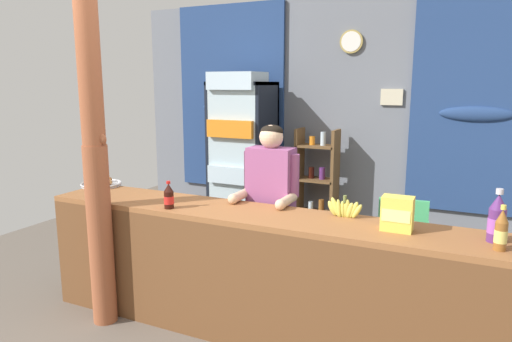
# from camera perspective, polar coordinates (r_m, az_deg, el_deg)

# --- Properties ---
(ground_plane) EXTENTS (7.40, 7.40, 0.00)m
(ground_plane) POSITION_cam_1_polar(r_m,az_deg,el_deg) (4.35, 2.96, -14.39)
(ground_plane) COLOR #665B51
(back_wall_curtained) EXTENTS (5.30, 0.22, 2.82)m
(back_wall_curtained) POSITION_cam_1_polar(r_m,az_deg,el_deg) (5.62, 9.98, 6.50)
(back_wall_curtained) COLOR slate
(back_wall_curtained) RESTS_ON ground
(stall_counter) EXTENTS (3.36, 0.54, 0.93)m
(stall_counter) POSITION_cam_1_polar(r_m,az_deg,el_deg) (3.37, -1.42, -11.44)
(stall_counter) COLOR #935B33
(stall_counter) RESTS_ON ground
(timber_post) EXTENTS (0.20, 0.18, 2.80)m
(timber_post) POSITION_cam_1_polar(r_m,az_deg,el_deg) (3.62, -19.25, 2.10)
(timber_post) COLOR #995133
(timber_post) RESTS_ON ground
(drink_fridge) EXTENTS (0.70, 0.65, 1.98)m
(drink_fridge) POSITION_cam_1_polar(r_m,az_deg,el_deg) (5.57, -1.78, 2.83)
(drink_fridge) COLOR black
(drink_fridge) RESTS_ON ground
(bottle_shelf_rack) EXTENTS (0.48, 0.28, 1.33)m
(bottle_shelf_rack) POSITION_cam_1_polar(r_m,az_deg,el_deg) (5.49, 7.48, -1.48)
(bottle_shelf_rack) COLOR brown
(bottle_shelf_rack) RESTS_ON ground
(plastic_lawn_chair) EXTENTS (0.48, 0.48, 0.86)m
(plastic_lawn_chair) POSITION_cam_1_polar(r_m,az_deg,el_deg) (4.43, 17.61, -7.59)
(plastic_lawn_chair) COLOR #4CC675
(plastic_lawn_chair) RESTS_ON ground
(shopkeeper) EXTENTS (0.47, 0.42, 1.53)m
(shopkeeper) POSITION_cam_1_polar(r_m,az_deg,el_deg) (3.72, 1.80, -3.11)
(shopkeeper) COLOR #28282D
(shopkeeper) RESTS_ON ground
(soda_bottle_grape_soda) EXTENTS (0.10, 0.10, 0.32)m
(soda_bottle_grape_soda) POSITION_cam_1_polar(r_m,az_deg,el_deg) (3.05, 27.59, -5.33)
(soda_bottle_grape_soda) COLOR #56286B
(soda_bottle_grape_soda) RESTS_ON stall_counter
(soda_bottle_cola) EXTENTS (0.07, 0.07, 0.21)m
(soda_bottle_cola) POSITION_cam_1_polar(r_m,az_deg,el_deg) (3.49, -10.70, -3.15)
(soda_bottle_cola) COLOR black
(soda_bottle_cola) RESTS_ON stall_counter
(soda_bottle_iced_tea) EXTENTS (0.07, 0.07, 0.26)m
(soda_bottle_iced_tea) POSITION_cam_1_polar(r_m,az_deg,el_deg) (2.91, 27.99, -6.57)
(soda_bottle_iced_tea) COLOR brown
(soda_bottle_iced_tea) RESTS_ON stall_counter
(snack_box_instant_noodle) EXTENTS (0.19, 0.13, 0.22)m
(snack_box_instant_noodle) POSITION_cam_1_polar(r_m,az_deg,el_deg) (3.04, 17.03, -5.05)
(snack_box_instant_noodle) COLOR #EAD14C
(snack_box_instant_noodle) RESTS_ON stall_counter
(pastry_tray) EXTENTS (0.36, 0.36, 0.07)m
(pastry_tray) POSITION_cam_1_polar(r_m,az_deg,el_deg) (4.42, -18.58, -1.46)
(pastry_tray) COLOR #BCBCC1
(pastry_tray) RESTS_ON stall_counter
(banana_bunch) EXTENTS (0.27, 0.05, 0.16)m
(banana_bunch) POSITION_cam_1_polar(r_m,az_deg,el_deg) (3.27, 10.82, -4.61)
(banana_bunch) COLOR #CCC14C
(banana_bunch) RESTS_ON stall_counter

